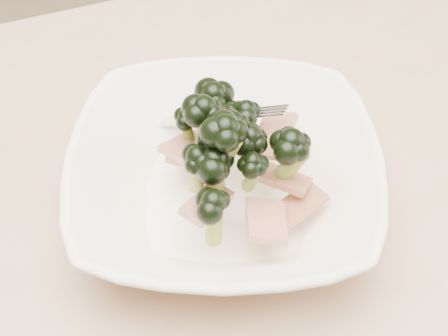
# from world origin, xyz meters

# --- Properties ---
(dining_table) EXTENTS (1.20, 0.80, 0.75)m
(dining_table) POSITION_xyz_m (0.00, 0.00, 0.65)
(dining_table) COLOR tan
(dining_table) RESTS_ON ground
(broccoli_dish) EXTENTS (0.38, 0.38, 0.13)m
(broccoli_dish) POSITION_xyz_m (0.08, 0.01, 0.79)
(broccoli_dish) COLOR white
(broccoli_dish) RESTS_ON dining_table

